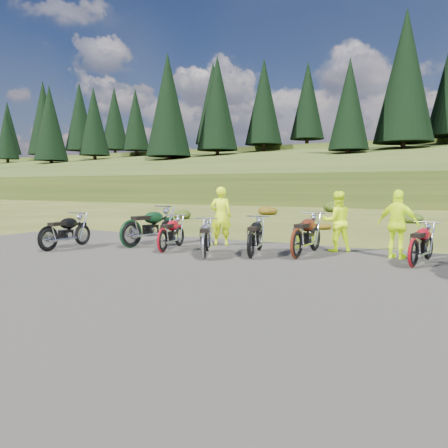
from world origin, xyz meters
The scene contains 38 objects.
ground centered at (0.00, 0.00, 0.00)m, with size 300.00×300.00×0.00m, color #313D14.
gravel_pad centered at (0.00, -2.00, 0.00)m, with size 20.00×12.00×0.04m, color black.
hill_slope centered at (0.00, 50.00, 0.00)m, with size 300.00×46.00×3.00m, color #263812, non-canonical shape.
hill_plateau centered at (0.00, 110.00, 0.00)m, with size 300.00×90.00×9.17m, color #263812.
conifer_4 centered at (-111.00, 72.00, 18.46)m, with size 6.60×6.60×17.00m.
conifer_5 centered at (-105.00, 78.00, 18.16)m, with size 6.16×6.16×16.00m.
conifer_7 centered at (-93.00, 59.00, 14.36)m, with size 5.28×5.28×14.00m.
conifer_8 centered at (-87.00, 65.00, 18.57)m, with size 7.92×7.92×20.00m.
conifer_9 centered at (-81.00, 71.00, 19.26)m, with size 7.48×7.48×19.00m.
conifer_10 centered at (-75.00, 77.00, 19.16)m, with size 7.04×7.04×18.00m.
conifer_11 centered at (-69.00, 52.00, 14.47)m, with size 6.60×6.60×17.00m.
conifer_12 centered at (-63.00, 58.00, 15.17)m, with size 6.16×6.16×16.00m.
conifer_13 centered at (-57.00, 64.00, 15.86)m, with size 5.72×5.72×15.00m.
conifer_14 centered at (-51.00, 70.00, 16.55)m, with size 5.28×5.28×14.00m.
conifer_15 centered at (-45.00, 76.00, 20.16)m, with size 7.92×7.92×20.00m.
conifer_16 centered at (-39.00, 51.00, 15.28)m, with size 7.48×7.48×19.00m.
conifer_17 centered at (-33.00, 57.00, 15.97)m, with size 7.04×7.04×18.00m.
conifer_18 centered at (-27.00, 63.00, 16.66)m, with size 6.60×6.60×17.00m.
conifer_19 centered at (-21.00, 69.00, 17.36)m, with size 6.16×6.16×16.00m.
conifer_20 centered at (-15.00, 75.00, 17.65)m, with size 5.72×5.72×15.00m.
conifer_21 centered at (-9.00, 50.00, 12.56)m, with size 5.28×5.28×14.00m.
conifer_22 centered at (-3.00, 56.00, 16.77)m, with size 7.92×7.92×20.00m.
shrub_0 centered at (-12.00, 6.00, 0.23)m, with size 0.77×0.77×0.45m, color #5F360B.
shrub_1 centered at (-9.10, 11.30, 0.31)m, with size 1.03×1.03×0.61m, color #1F380E.
shrub_2 centered at (-6.20, 16.60, 0.38)m, with size 1.30×1.30×0.77m, color #5F360B.
shrub_3 centered at (-3.30, 21.90, 0.46)m, with size 1.56×1.56×0.92m, color #1F380E.
shrub_4 centered at (-0.40, 9.20, 0.23)m, with size 0.77×0.77×0.45m, color #5F360B.
shrub_5 centered at (2.50, 14.50, 0.31)m, with size 1.03×1.03×0.61m, color #1F380E.
motorcycle_0 centered at (-5.18, -0.87, 0.00)m, with size 2.00×0.67×1.05m, color black, non-canonical shape.
motorcycle_1 centered at (-2.26, 0.48, 0.00)m, with size 1.89×0.63×0.99m, color maroon, non-canonical shape.
motorcycle_2 centered at (-3.65, 0.80, 0.00)m, with size 2.33×0.78×1.22m, color black, non-canonical shape.
motorcycle_3 centered at (-0.70, 0.08, 0.00)m, with size 1.87×0.62×0.98m, color #9E9EA2, non-canonical shape.
motorcycle_4 centered at (1.28, 1.26, 0.00)m, with size 2.17×0.72×1.14m, color #4F1A0D, non-canonical shape.
motorcycle_5 centered at (0.26, 0.77, 0.00)m, with size 1.97×0.66×1.03m, color black, non-canonical shape.
motorcycle_6 centered at (3.95, 1.42, 0.00)m, with size 1.89×0.63×0.99m, color maroon, non-canonical shape.
person_middle centered at (-1.60, 2.54, 0.90)m, with size 0.66×0.43×1.80m, color #CBF20C.
person_right_a centered at (1.82, 3.03, 0.84)m, with size 0.81×0.63×1.67m, color #CBF20C.
person_right_b centered at (3.46, 2.55, 0.86)m, with size 1.01×0.42×1.73m, color #CBF20C.
Camera 1 is at (4.92, -9.00, 1.85)m, focal length 35.00 mm.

